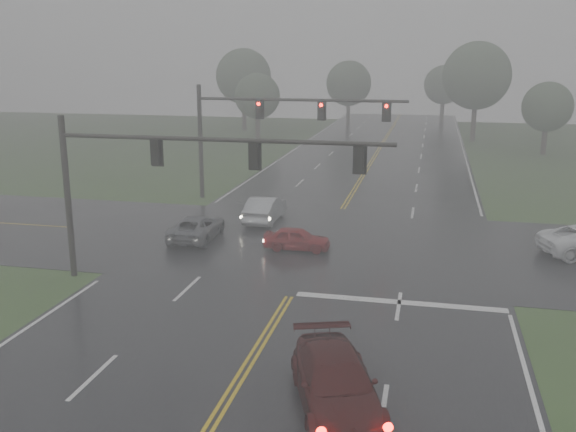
% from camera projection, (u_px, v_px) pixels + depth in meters
% --- Properties ---
extents(main_road, '(18.00, 160.00, 0.02)m').
position_uv_depth(main_road, '(315.00, 255.00, 32.33)').
color(main_road, black).
rests_on(main_road, ground).
extents(cross_street, '(120.00, 14.00, 0.02)m').
position_uv_depth(cross_street, '(322.00, 244.00, 34.22)').
color(cross_street, black).
rests_on(cross_street, ground).
extents(stop_bar, '(8.50, 0.50, 0.01)m').
position_uv_depth(stop_bar, '(399.00, 303.00, 26.07)').
color(stop_bar, silver).
rests_on(stop_bar, ground).
extents(sedan_maroon, '(3.77, 5.71, 1.54)m').
position_uv_depth(sedan_maroon, '(335.00, 408.00, 18.31)').
color(sedan_maroon, '#3A0A0A').
rests_on(sedan_maroon, ground).
extents(sedan_red, '(3.47, 1.48, 1.17)m').
position_uv_depth(sedan_red, '(297.00, 250.00, 33.13)').
color(sedan_red, maroon).
rests_on(sedan_red, ground).
extents(sedan_silver, '(1.65, 4.65, 1.53)m').
position_uv_depth(sedan_silver, '(265.00, 221.00, 38.78)').
color(sedan_silver, '#B0B4B8').
rests_on(sedan_silver, ground).
extents(car_grey, '(2.29, 4.73, 1.30)m').
position_uv_depth(car_grey, '(197.00, 239.00, 35.06)').
color(car_grey, '#55565C').
rests_on(car_grey, ground).
extents(signal_gantry_near, '(14.48, 0.32, 7.28)m').
position_uv_depth(signal_gantry_near, '(162.00, 168.00, 27.10)').
color(signal_gantry_near, black).
rests_on(signal_gantry_near, ground).
extents(signal_gantry_far, '(14.27, 0.40, 7.84)m').
position_uv_depth(signal_gantry_far, '(262.00, 120.00, 43.08)').
color(signal_gantry_far, black).
rests_on(signal_gantry_far, ground).
extents(tree_nw_a, '(5.30, 5.30, 7.78)m').
position_uv_depth(tree_nw_a, '(257.00, 96.00, 74.68)').
color(tree_nw_a, '#372A24').
rests_on(tree_nw_a, ground).
extents(tree_ne_a, '(7.73, 7.73, 11.35)m').
position_uv_depth(tree_ne_a, '(477.00, 76.00, 73.19)').
color(tree_ne_a, '#372A24').
rests_on(tree_ne_a, ground).
extents(tree_n_mid, '(6.19, 6.19, 9.09)m').
position_uv_depth(tree_n_mid, '(349.00, 83.00, 88.10)').
color(tree_n_mid, '#372A24').
rests_on(tree_n_mid, ground).
extents(tree_e_near, '(4.95, 4.95, 7.26)m').
position_uv_depth(tree_e_near, '(547.00, 107.00, 63.64)').
color(tree_e_near, '#372A24').
rests_on(tree_e_near, ground).
extents(tree_nw_b, '(7.27, 7.27, 10.68)m').
position_uv_depth(tree_nw_b, '(244.00, 76.00, 84.36)').
color(tree_nw_b, '#372A24').
rests_on(tree_nw_b, ground).
extents(tree_n_far, '(5.70, 5.70, 8.38)m').
position_uv_depth(tree_n_far, '(444.00, 85.00, 94.32)').
color(tree_n_far, '#372A24').
rests_on(tree_n_far, ground).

